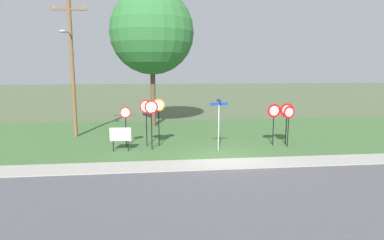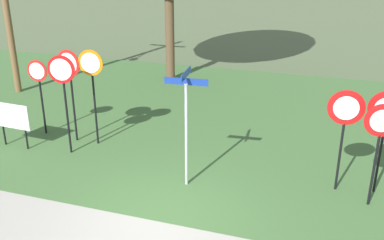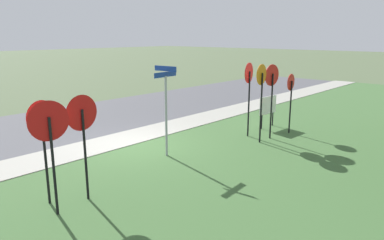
{
  "view_description": "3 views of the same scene",
  "coord_description": "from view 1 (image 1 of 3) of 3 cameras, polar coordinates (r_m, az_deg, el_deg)",
  "views": [
    {
      "loc": [
        -3.29,
        -14.91,
        4.33
      ],
      "look_at": [
        -1.35,
        1.9,
        1.66
      ],
      "focal_mm": 30.49,
      "sensor_mm": 36.0,
      "label": 1
    },
    {
      "loc": [
        2.96,
        -6.87,
        5.2
      ],
      "look_at": [
        -0.06,
        2.32,
        1.37
      ],
      "focal_mm": 41.19,
      "sensor_mm": 36.0,
      "label": 2
    },
    {
      "loc": [
        7.42,
        9.28,
        3.65
      ],
      "look_at": [
        -0.12,
        2.54,
        1.27
      ],
      "focal_mm": 34.02,
      "sensor_mm": 36.0,
      "label": 3
    }
  ],
  "objects": [
    {
      "name": "road_asphalt",
      "position": [
        11.48,
        10.87,
        -13.35
      ],
      "size": [
        44.0,
        6.4,
        0.01
      ],
      "primitive_type": "cube",
      "color": "#4C4C51",
      "rests_on": "ground_plane"
    },
    {
      "name": "stop_sign_near_left",
      "position": [
        17.32,
        -7.12,
        1.06
      ],
      "size": [
        0.71,
        0.16,
        2.66
      ],
      "rotation": [
        0.0,
        0.0,
        0.2
      ],
      "color": "black",
      "rests_on": "grass_median"
    },
    {
      "name": "grass_median",
      "position": [
        21.61,
        2.3,
        -2.56
      ],
      "size": [
        44.0,
        12.0,
        0.04
      ],
      "primitive_type": "cube",
      "color": "#3D6033",
      "rests_on": "ground_plane"
    },
    {
      "name": "sidewalk_strip",
      "position": [
        15.12,
        6.31,
        -7.63
      ],
      "size": [
        44.0,
        1.6,
        0.06
      ],
      "primitive_type": "cube",
      "color": "#99968C",
      "rests_on": "ground_plane"
    },
    {
      "name": "utility_pole",
      "position": [
        21.67,
        -20.36,
        9.76
      ],
      "size": [
        2.1,
        2.05,
        8.92
      ],
      "color": "brown",
      "rests_on": "grass_median"
    },
    {
      "name": "notice_board",
      "position": [
        17.47,
        -12.41,
        -2.67
      ],
      "size": [
        1.1,
        0.09,
        1.25
      ],
      "rotation": [
        0.0,
        0.0,
        -0.06
      ],
      "color": "black",
      "rests_on": "grass_median"
    },
    {
      "name": "yield_sign_near_left",
      "position": [
        19.21,
        16.28,
        1.07
      ],
      "size": [
        0.81,
        0.16,
        2.38
      ],
      "rotation": [
        0.0,
        0.0,
        -0.16
      ],
      "color": "black",
      "rests_on": "grass_median"
    },
    {
      "name": "oak_tree_left",
      "position": [
        24.64,
        -7.02,
        14.99
      ],
      "size": [
        6.13,
        6.13,
        9.98
      ],
      "color": "brown",
      "rests_on": "grass_median"
    },
    {
      "name": "street_name_post",
      "position": [
        17.09,
        4.7,
        -0.01
      ],
      "size": [
        0.96,
        0.81,
        2.73
      ],
      "rotation": [
        0.0,
        0.0,
        0.09
      ],
      "color": "#9EA0A8",
      "rests_on": "grass_median"
    },
    {
      "name": "yield_sign_far_left",
      "position": [
        18.61,
        16.59,
        0.58
      ],
      "size": [
        0.7,
        0.15,
        2.29
      ],
      "rotation": [
        0.0,
        0.0,
        0.18
      ],
      "color": "black",
      "rests_on": "grass_median"
    },
    {
      "name": "stop_sign_far_center",
      "position": [
        18.07,
        -8.01,
        1.3
      ],
      "size": [
        0.74,
        0.13,
        2.62
      ],
      "rotation": [
        0.0,
        0.0,
        -0.13
      ],
      "color": "black",
      "rests_on": "grass_median"
    },
    {
      "name": "stop_sign_near_right",
      "position": [
        18.33,
        -11.55,
        0.26
      ],
      "size": [
        0.61,
        0.11,
        2.22
      ],
      "rotation": [
        0.0,
        0.0,
        0.08
      ],
      "color": "black",
      "rests_on": "grass_median"
    },
    {
      "name": "yield_sign_near_right",
      "position": [
        18.75,
        14.15,
        0.95
      ],
      "size": [
        0.78,
        0.11,
        2.37
      ],
      "rotation": [
        0.0,
        0.0,
        0.06
      ],
      "color": "black",
      "rests_on": "grass_median"
    },
    {
      "name": "ground_plane",
      "position": [
        15.88,
        5.66,
        -6.92
      ],
      "size": [
        160.0,
        160.0,
        0.0
      ],
      "primitive_type": "plane",
      "color": "#4C5B3D"
    },
    {
      "name": "stop_sign_far_left",
      "position": [
        18.06,
        -5.85,
        1.4
      ],
      "size": [
        0.69,
        0.12,
        2.67
      ],
      "rotation": [
        0.0,
        0.0,
        0.1
      ],
      "color": "black",
      "rests_on": "grass_median"
    }
  ]
}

